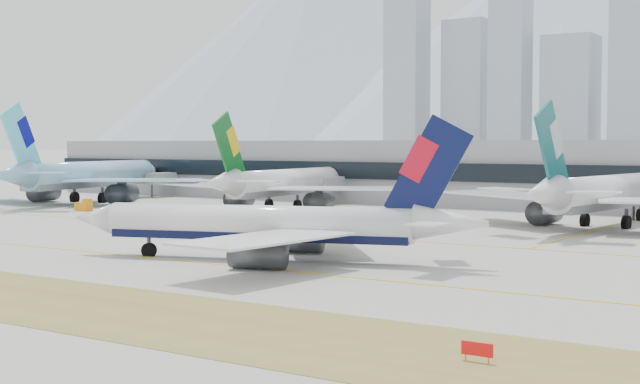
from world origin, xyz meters
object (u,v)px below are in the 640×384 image
Objects in this scene: widebody_eva at (281,184)px; widebody_cathay at (603,195)px; terminal at (548,173)px; taxiing_airliner at (273,226)px; widebody_korean at (85,177)px.

widebody_cathay reaches higher than widebody_eva.
terminal is (-26.58, 48.63, 1.88)m from widebody_cathay.
widebody_eva is at bearing 93.34° from widebody_cathay.
widebody_korean reaches higher than taxiing_airliner.
widebody_korean is 109.70m from terminal.
terminal is (42.95, 45.84, 1.99)m from widebody_eva.
widebody_korean is 0.23× the size of terminal.
widebody_korean reaches higher than widebody_eva.
widebody_eva is at bearing -133.13° from terminal.
widebody_korean reaches higher than widebody_cathay.
widebody_cathay is (69.52, -2.79, 0.11)m from widebody_eva.
widebody_cathay reaches higher than terminal.
taxiing_airliner is 0.80× the size of widebody_korean.
widebody_korean is at bearing -151.16° from terminal.
terminal is (-5.26, 113.59, 3.20)m from taxiing_airliner.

